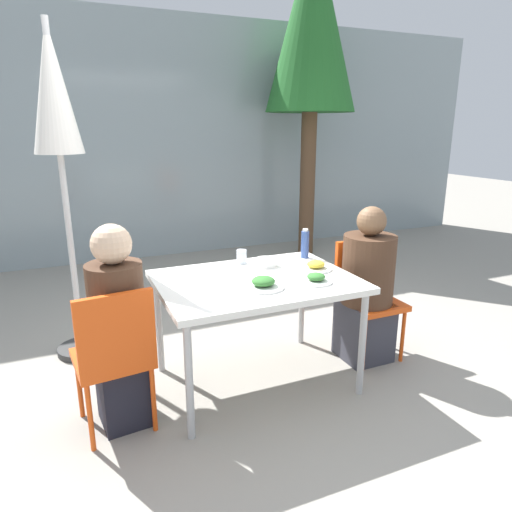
% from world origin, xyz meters
% --- Properties ---
extents(ground_plane, '(24.00, 24.00, 0.00)m').
position_xyz_m(ground_plane, '(0.00, 0.00, 0.00)').
color(ground_plane, gray).
extents(building_facade, '(10.00, 0.20, 3.00)m').
position_xyz_m(building_facade, '(0.00, 3.49, 1.50)').
color(building_facade, '#89999E').
rests_on(building_facade, ground).
extents(dining_table, '(1.24, 0.91, 0.74)m').
position_xyz_m(dining_table, '(0.00, 0.00, 0.68)').
color(dining_table, white).
rests_on(dining_table, ground).
extents(chair_left, '(0.44, 0.44, 0.86)m').
position_xyz_m(chair_left, '(-0.91, -0.18, 0.50)').
color(chair_left, '#E54C14').
rests_on(chair_left, ground).
extents(person_left, '(0.30, 0.30, 1.18)m').
position_xyz_m(person_left, '(-0.87, -0.10, 0.57)').
color(person_left, black).
rests_on(person_left, ground).
extents(chair_right, '(0.40, 0.40, 0.86)m').
position_xyz_m(chair_right, '(0.92, 0.08, 0.50)').
color(chair_right, '#E54C14').
rests_on(chair_right, ground).
extents(person_right, '(0.37, 0.37, 1.14)m').
position_xyz_m(person_right, '(0.87, 0.00, 0.53)').
color(person_right, '#383842').
rests_on(person_right, ground).
extents(closed_umbrella, '(0.36, 0.36, 2.34)m').
position_xyz_m(closed_umbrella, '(-1.06, 0.90, 1.76)').
color(closed_umbrella, '#333333').
rests_on(closed_umbrella, ground).
extents(plate_0, '(0.21, 0.21, 0.06)m').
position_xyz_m(plate_0, '(0.32, -0.21, 0.76)').
color(plate_0, white).
rests_on(plate_0, dining_table).
extents(plate_1, '(0.22, 0.22, 0.06)m').
position_xyz_m(plate_1, '(0.45, 0.02, 0.76)').
color(plate_1, white).
rests_on(plate_1, dining_table).
extents(plate_2, '(0.26, 0.26, 0.07)m').
position_xyz_m(plate_2, '(-0.03, -0.17, 0.76)').
color(plate_2, white).
rests_on(plate_2, dining_table).
extents(bottle, '(0.06, 0.06, 0.22)m').
position_xyz_m(bottle, '(0.52, 0.30, 0.84)').
color(bottle, '#334C8E').
rests_on(bottle, dining_table).
extents(drinking_cup, '(0.07, 0.07, 0.10)m').
position_xyz_m(drinking_cup, '(0.04, 0.35, 0.78)').
color(drinking_cup, silver).
rests_on(drinking_cup, dining_table).
extents(salad_bowl, '(0.15, 0.15, 0.05)m').
position_xyz_m(salad_bowl, '(0.17, 0.22, 0.76)').
color(salad_bowl, white).
rests_on(salad_bowl, dining_table).
extents(tree_behind_left, '(1.12, 1.12, 3.97)m').
position_xyz_m(tree_behind_left, '(1.92, 2.77, 2.85)').
color(tree_behind_left, brown).
rests_on(tree_behind_left, ground).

